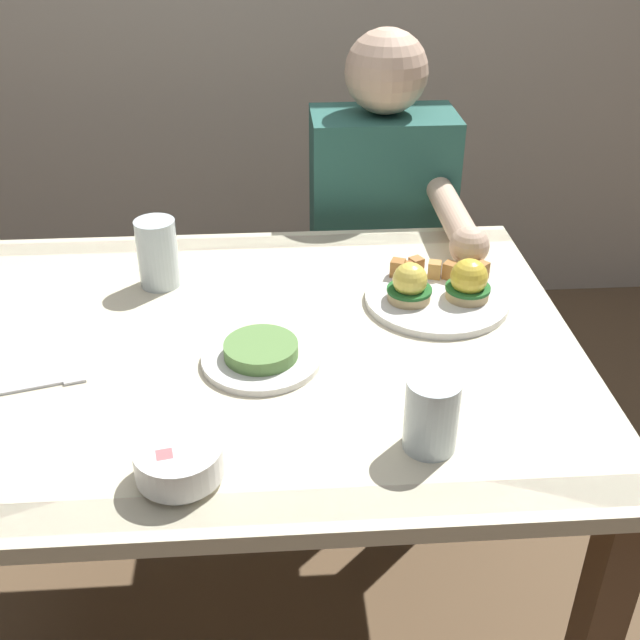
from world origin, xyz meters
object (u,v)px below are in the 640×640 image
(fruit_bowl, at_px, (179,463))
(diner_person, at_px, (382,237))
(fork, at_px, (43,385))
(water_glass_near, at_px, (431,419))
(water_glass_far, at_px, (158,257))
(eggs_benedict_plate, at_px, (439,290))
(dining_table, at_px, (236,392))
(side_plate, at_px, (261,355))

(fruit_bowl, relative_size, diner_person, 0.11)
(fork, relative_size, diner_person, 0.14)
(fork, xyz_separation_m, diner_person, (0.65, 0.71, -0.09))
(water_glass_near, height_order, water_glass_far, water_glass_far)
(eggs_benedict_plate, height_order, diner_person, diner_person)
(dining_table, height_order, fork, fork)
(dining_table, xyz_separation_m, water_glass_far, (-0.15, 0.22, 0.17))
(fruit_bowl, relative_size, fork, 0.78)
(eggs_benedict_plate, bearing_deg, water_glass_near, -102.97)
(eggs_benedict_plate, relative_size, diner_person, 0.24)
(fruit_bowl, distance_m, water_glass_near, 0.35)
(eggs_benedict_plate, height_order, water_glass_far, water_glass_far)
(dining_table, relative_size, side_plate, 6.00)
(fruit_bowl, xyz_separation_m, water_glass_far, (-0.09, 0.56, 0.03))
(eggs_benedict_plate, distance_m, water_glass_far, 0.54)
(fork, bearing_deg, dining_table, 19.78)
(eggs_benedict_plate, bearing_deg, fruit_bowl, -134.32)
(water_glass_near, xyz_separation_m, water_glass_far, (-0.44, 0.52, 0.01))
(fork, height_order, water_glass_far, water_glass_far)
(dining_table, bearing_deg, side_plate, -50.87)
(dining_table, bearing_deg, diner_person, 59.90)
(side_plate, xyz_separation_m, diner_person, (0.30, 0.66, -0.10))
(water_glass_near, bearing_deg, eggs_benedict_plate, 77.03)
(water_glass_near, relative_size, water_glass_far, 0.83)
(fork, relative_size, water_glass_near, 1.37)
(fork, relative_size, water_glass_far, 1.14)
(water_glass_far, height_order, diner_person, diner_person)
(dining_table, height_order, fruit_bowl, fruit_bowl)
(water_glass_far, bearing_deg, fork, -114.69)
(side_plate, bearing_deg, water_glass_far, 124.55)
(water_glass_near, bearing_deg, diner_person, 86.22)
(fork, height_order, side_plate, side_plate)
(dining_table, xyz_separation_m, eggs_benedict_plate, (0.38, 0.12, 0.13))
(water_glass_near, bearing_deg, side_plate, 136.05)
(eggs_benedict_plate, distance_m, fork, 0.72)
(eggs_benedict_plate, xyz_separation_m, side_plate, (-0.33, -0.18, -0.01))
(dining_table, distance_m, fork, 0.34)
(eggs_benedict_plate, xyz_separation_m, water_glass_far, (-0.53, 0.11, 0.03))
(water_glass_near, relative_size, diner_person, 0.10)
(dining_table, distance_m, side_plate, 0.14)
(fork, distance_m, water_glass_near, 0.62)
(dining_table, bearing_deg, fork, -160.22)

